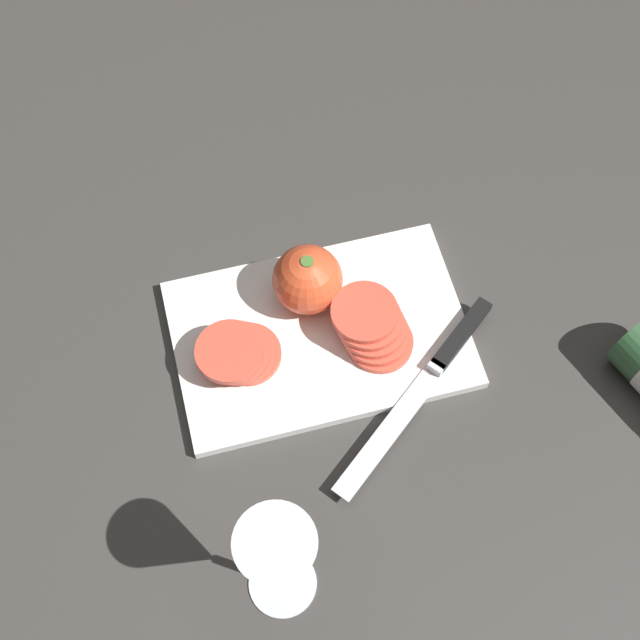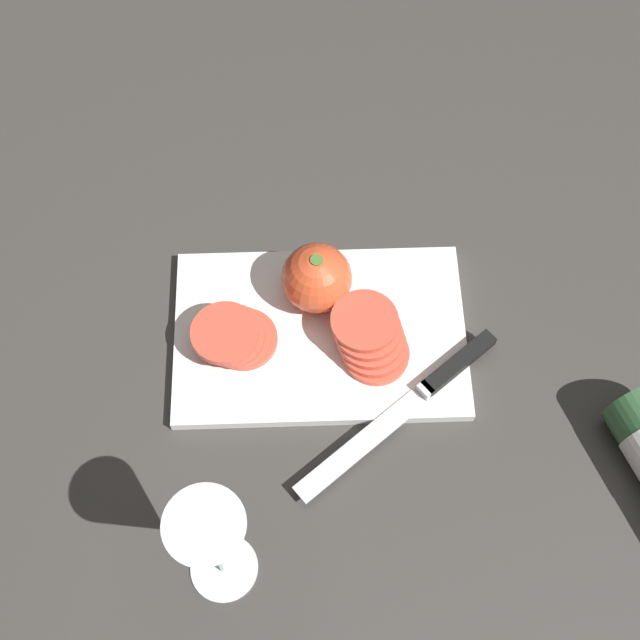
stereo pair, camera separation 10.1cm
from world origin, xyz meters
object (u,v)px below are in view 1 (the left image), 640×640
wine_glass (277,556)px  tomato_slice_stack_near (239,353)px  whole_tomato (308,280)px  knife (443,359)px  tomato_slice_stack_far (372,327)px

wine_glass → tomato_slice_stack_near: size_ratio=1.90×
wine_glass → whole_tomato: wine_glass is taller
whole_tomato → tomato_slice_stack_near: size_ratio=0.85×
wine_glass → knife: 0.32m
wine_glass → knife: bearing=39.5°
wine_glass → whole_tomato: bearing=71.3°
tomato_slice_stack_near → whole_tomato: bearing=32.1°
knife → tomato_slice_stack_near: 0.23m
whole_tomato → tomato_slice_stack_far: bearing=-49.6°
tomato_slice_stack_near → tomato_slice_stack_far: bearing=-3.3°
whole_tomato → tomato_slice_stack_far: size_ratio=0.82×
whole_tomato → tomato_slice_stack_near: (-0.10, -0.06, -0.02)m
tomato_slice_stack_near → tomato_slice_stack_far: (0.15, -0.01, 0.00)m
wine_glass → knife: wine_glass is taller
whole_tomato → wine_glass: bearing=-108.7°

